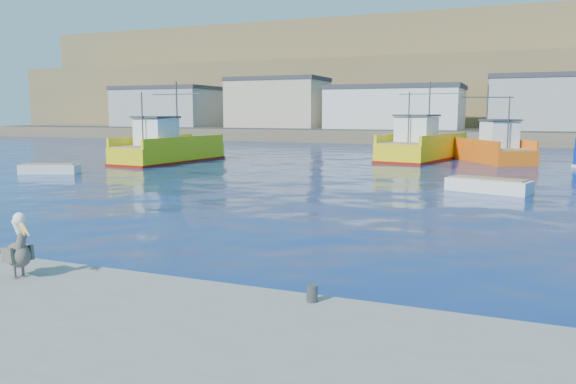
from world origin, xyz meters
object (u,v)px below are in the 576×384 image
object	(u,v)px
skiff_mid	(488,187)
boat_orange	(492,149)
trawler_yellow_a	(168,150)
skiff_left	(50,170)
pelican	(19,250)
trawler_yellow_b	(422,147)

from	to	relation	value
skiff_mid	boat_orange	bearing A→B (deg)	91.98
trawler_yellow_a	skiff_mid	world-z (taller)	trawler_yellow_a
trawler_yellow_a	skiff_mid	bearing A→B (deg)	-19.13
skiff_left	pelican	xyz separation A→B (m)	(18.41, -19.08, 0.83)
trawler_yellow_b	skiff_left	xyz separation A→B (m)	(-20.28, -20.23, -0.80)
trawler_yellow_b	pelican	size ratio (longest dim) A/B	8.78
skiff_mid	pelican	distance (m)	22.16
skiff_left	skiff_mid	xyz separation A→B (m)	(26.43, 1.55, 0.02)
pelican	skiff_mid	bearing A→B (deg)	68.77
trawler_yellow_b	boat_orange	xyz separation A→B (m)	(5.52, -0.25, -0.01)
boat_orange	pelican	bearing A→B (deg)	-100.70
trawler_yellow_a	boat_orange	size ratio (longest dim) A/B	1.20
skiff_mid	trawler_yellow_b	bearing A→B (deg)	108.24
skiff_mid	pelican	size ratio (longest dim) A/B	3.04
trawler_yellow_a	pelican	xyz separation A→B (m)	(16.26, -29.06, 0.09)
skiff_left	trawler_yellow_b	bearing A→B (deg)	44.94
trawler_yellow_a	trawler_yellow_b	world-z (taller)	trawler_yellow_b
trawler_yellow_b	boat_orange	bearing A→B (deg)	-2.56
trawler_yellow_b	skiff_mid	xyz separation A→B (m)	(6.15, -18.68, -0.78)
skiff_left	boat_orange	bearing A→B (deg)	37.77
trawler_yellow_a	skiff_mid	distance (m)	25.71
boat_orange	skiff_mid	size ratio (longest dim) A/B	2.15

